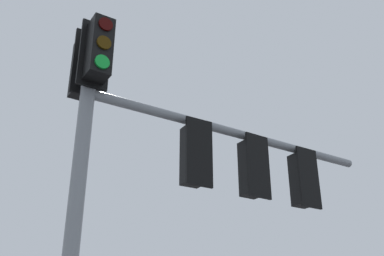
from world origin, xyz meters
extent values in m
cylinder|color=gray|center=(0.81, -0.99, 2.76)|extent=(0.20, 0.20, 5.51)
cylinder|color=gray|center=(1.78, -3.39, 4.88)|extent=(2.07, 4.84, 0.14)
cube|color=black|center=(1.09, -0.88, 5.43)|extent=(0.39, 0.39, 0.90)
cube|color=black|center=(0.94, -0.94, 5.43)|extent=(0.20, 0.42, 1.04)
cylinder|color=#360503|center=(1.25, -0.82, 5.73)|extent=(0.10, 0.20, 0.20)
cylinder|color=#3C2703|center=(1.25, -0.82, 5.43)|extent=(0.10, 0.20, 0.20)
cylinder|color=green|center=(1.25, -0.82, 5.13)|extent=(0.10, 0.20, 0.20)
cube|color=black|center=(0.54, -1.10, 5.43)|extent=(0.39, 0.39, 0.90)
cube|color=black|center=(0.69, -1.04, 5.43)|extent=(0.20, 0.42, 1.04)
cylinder|color=#360503|center=(0.38, -1.16, 5.73)|extent=(0.10, 0.20, 0.20)
cylinder|color=#3C2703|center=(0.38, -1.16, 5.43)|extent=(0.10, 0.20, 0.20)
cylinder|color=green|center=(0.38, -1.16, 5.13)|extent=(0.10, 0.20, 0.20)
cube|color=black|center=(1.45, -2.56, 4.33)|extent=(0.39, 0.39, 0.90)
cube|color=black|center=(1.29, -2.62, 4.33)|extent=(0.19, 0.43, 1.04)
cylinder|color=#360503|center=(1.60, -2.50, 4.63)|extent=(0.10, 0.20, 0.20)
cylinder|color=#3C2703|center=(1.60, -2.50, 4.33)|extent=(0.10, 0.20, 0.20)
cylinder|color=green|center=(1.60, -2.50, 4.03)|extent=(0.10, 0.20, 0.20)
cube|color=black|center=(1.86, -3.57, 4.33)|extent=(0.39, 0.39, 0.90)
cube|color=black|center=(1.70, -3.64, 4.33)|extent=(0.21, 0.42, 1.04)
cylinder|color=#360503|center=(2.01, -3.51, 4.63)|extent=(0.11, 0.20, 0.20)
cylinder|color=#3C2703|center=(2.01, -3.51, 4.33)|extent=(0.11, 0.20, 0.20)
cylinder|color=green|center=(2.01, -3.51, 4.03)|extent=(0.11, 0.20, 0.20)
cube|color=black|center=(2.27, -4.58, 4.33)|extent=(0.39, 0.39, 0.90)
cube|color=black|center=(2.11, -4.65, 4.33)|extent=(0.20, 0.42, 1.04)
cylinder|color=#360503|center=(2.42, -4.52, 4.63)|extent=(0.10, 0.20, 0.20)
cylinder|color=#3C2703|center=(2.42, -4.52, 4.33)|extent=(0.10, 0.20, 0.20)
cylinder|color=green|center=(2.42, -4.52, 4.03)|extent=(0.10, 0.20, 0.20)
camera|label=1|loc=(-4.92, -1.41, 1.81)|focal=43.88mm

